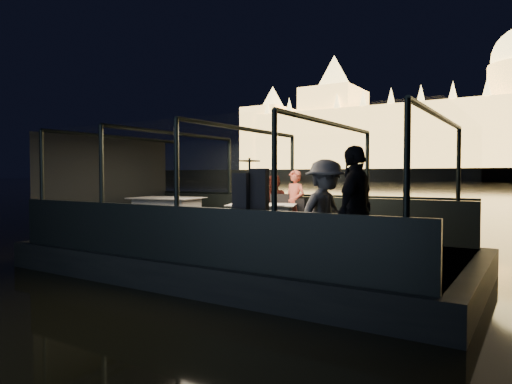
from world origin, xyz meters
The scene contains 28 objects.
river_water centered at (0.00, 80.00, 0.00)m, with size 500.00×500.00×0.00m, color black.
boat_hull centered at (0.00, 0.00, 0.00)m, with size 8.60×4.40×1.00m, color black.
boat_deck centered at (0.00, 0.00, 0.48)m, with size 8.00×4.00×0.04m, color black.
gunwale_port centered at (0.00, 2.00, 0.95)m, with size 8.00×0.08×0.90m, color black.
gunwale_starboard centered at (0.00, -2.00, 0.95)m, with size 8.00×0.08×0.90m, color black.
cabin_glass_port centered at (0.00, 2.00, 2.10)m, with size 8.00×0.02×1.40m, color #99B2B2, non-canonical shape.
cabin_glass_starboard centered at (0.00, -2.00, 2.10)m, with size 8.00×0.02×1.40m, color #99B2B2, non-canonical shape.
cabin_roof_glass centered at (0.00, 0.00, 2.80)m, with size 8.00×4.00×0.02m, color #99B2B2, non-canonical shape.
end_wall_fore centered at (-4.00, 0.00, 1.65)m, with size 0.02×4.00×2.30m, color black, non-canonical shape.
end_wall_aft centered at (4.00, 0.00, 1.65)m, with size 0.02×4.00×2.30m, color black, non-canonical shape.
canopy_ribs centered at (0.00, 0.00, 1.65)m, with size 8.00×4.00×2.30m, color black, non-canonical shape.
dining_table_central centered at (-0.18, 0.95, 0.89)m, with size 1.45×1.05×0.77m, color silver.
dining_table_aft centered at (-2.78, 0.76, 0.89)m, with size 1.61×1.17×0.86m, color white.
chair_port_left centered at (-0.10, 1.40, 0.95)m, with size 0.45×0.45×0.95m, color black.
chair_port_right centered at (0.34, 1.41, 0.95)m, with size 0.40×0.40×0.87m, color black.
coat_stand centered at (1.23, -1.75, 1.40)m, with size 0.46×0.37×1.66m, color black, non-canonical shape.
person_woman_coral centered at (0.24, 1.67, 1.25)m, with size 0.54×0.36×1.51m, color #F06F57.
person_man_maroon centered at (-0.27, 1.67, 1.25)m, with size 0.67×0.52×1.40m, color #441913.
passenger_stripe centered at (2.23, -1.22, 1.35)m, with size 1.06×0.60×1.63m, color white.
passenger_dark centered at (2.79, -1.48, 1.35)m, with size 1.06×0.45×1.81m, color black.
wine_bottle centered at (-0.43, 0.54, 1.42)m, with size 0.06×0.06×0.28m, color #163D1C.
bread_basket centered at (-0.44, 0.76, 1.31)m, with size 0.22×0.22×0.09m, color brown.
amber_candle centered at (0.03, 0.83, 1.31)m, with size 0.05×0.05×0.07m, color yellow.
plate_near centered at (0.40, 0.71, 1.27)m, with size 0.22×0.22×0.01m, color white.
plate_far centered at (-0.36, 0.89, 1.27)m, with size 0.25×0.25×0.02m, color white.
wine_glass_white centered at (-0.50, 0.57, 1.36)m, with size 0.07×0.07×0.20m, color silver, non-canonical shape.
wine_glass_red centered at (0.18, 0.93, 1.36)m, with size 0.06×0.06×0.19m, color silver, non-canonical shape.
wine_glass_empty centered at (0.02, 0.59, 1.36)m, with size 0.07×0.07×0.19m, color silver, non-canonical shape.
Camera 1 is at (4.94, -7.51, 1.90)m, focal length 32.00 mm.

